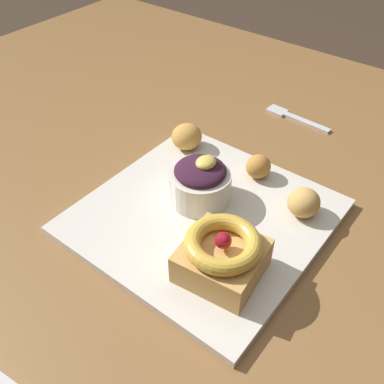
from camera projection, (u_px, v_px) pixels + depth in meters
dining_table at (87, 214)px, 0.74m from camera, size 1.30×1.14×0.73m
front_plate at (203, 216)px, 0.61m from camera, size 0.31×0.31×0.01m
cake_slice at (222, 255)px, 0.51m from camera, size 0.10×0.10×0.06m
berry_ramekin at (200, 182)px, 0.61m from camera, size 0.09×0.09×0.07m
fritter_front at (187, 137)px, 0.71m from camera, size 0.05×0.05×0.04m
fritter_middle at (304, 203)px, 0.59m from camera, size 0.05×0.04×0.04m
fritter_back at (258, 166)px, 0.66m from camera, size 0.04×0.04×0.04m
fork at (293, 117)px, 0.81m from camera, size 0.03×0.13×0.00m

